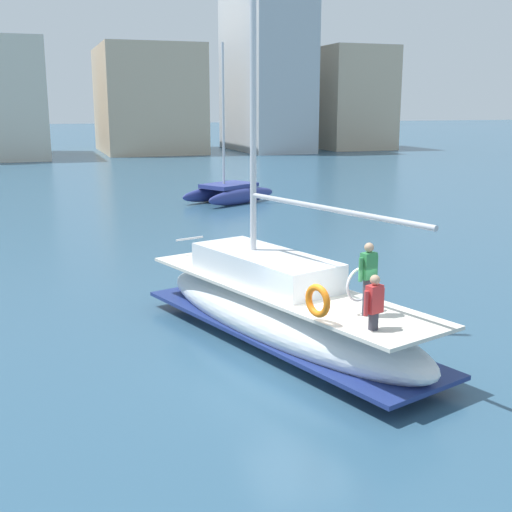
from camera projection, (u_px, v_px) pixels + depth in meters
ground_plane at (303, 373)px, 14.78m from camera, size 400.00×400.00×0.00m
main_sailboat at (280, 308)px, 16.49m from camera, size 5.19×9.88×11.83m
moored_sloop_near at (229, 191)px, 40.32m from camera, size 6.30×5.28×9.31m
waterfront_buildings at (69, 71)px, 76.22m from camera, size 79.88×20.14×26.50m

